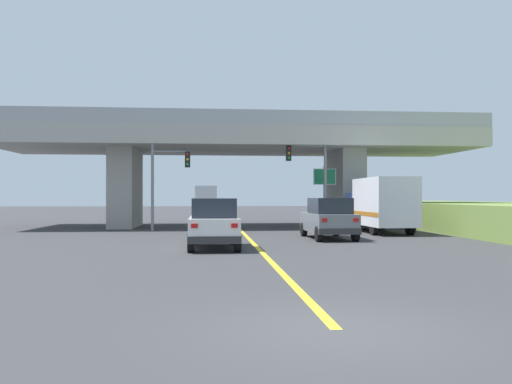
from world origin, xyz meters
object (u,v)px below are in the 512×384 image
traffic_signal_nearside (313,169)px  traffic_signal_farside (165,174)px  suv_crossing (328,218)px  suv_lead (214,223)px  highway_sign (325,183)px  box_truck (380,204)px  semi_truck_distant (206,200)px

traffic_signal_nearside → traffic_signal_farside: (-9.22, -0.49, -0.37)m
suv_crossing → suv_lead: bearing=-142.6°
suv_lead → highway_sign: highway_sign is taller
traffic_signal_nearside → traffic_signal_farside: size_ratio=1.14×
traffic_signal_farside → highway_sign: size_ratio=1.33×
box_truck → semi_truck_distant: size_ratio=1.06×
semi_truck_distant → highway_sign: bearing=-72.7°
suv_crossing → highway_sign: highway_sign is taller
traffic_signal_nearside → highway_sign: size_ratio=1.51×
suv_lead → suv_crossing: 7.27m
suv_lead → box_truck: box_truck is taller
highway_sign → traffic_signal_nearside: bearing=-126.7°
traffic_signal_nearside → semi_truck_distant: bearing=104.4°
suv_crossing → box_truck: bearing=45.4°
suv_crossing → traffic_signal_nearside: traffic_signal_nearside is taller
suv_crossing → semi_truck_distant: bearing=99.3°
suv_crossing → highway_sign: 9.18m
suv_crossing → highway_sign: (1.72, 8.80, 1.96)m
box_truck → traffic_signal_nearside: (-3.33, 3.19, 2.16)m
suv_crossing → traffic_signal_nearside: (0.68, 7.41, 2.80)m
suv_lead → traffic_signal_farside: size_ratio=0.79×
suv_crossing → box_truck: 5.85m
traffic_signal_farside → semi_truck_distant: size_ratio=0.81×
traffic_signal_farside → semi_truck_distant: traffic_signal_farside is taller
box_truck → highway_sign: highway_sign is taller
traffic_signal_farside → suv_crossing: bearing=-39.0°
suv_lead → highway_sign: (7.42, 13.32, 1.97)m
suv_lead → traffic_signal_farside: traffic_signal_farside is taller
suv_crossing → traffic_signal_farside: size_ratio=0.87×
suv_lead → highway_sign: size_ratio=1.04×
suv_lead → semi_truck_distant: semi_truck_distant is taller
box_truck → semi_truck_distant: semi_truck_distant is taller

